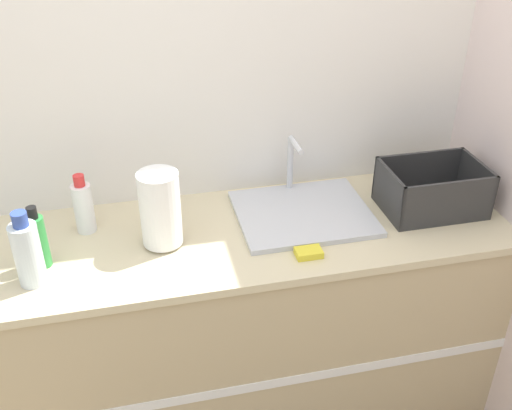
{
  "coord_description": "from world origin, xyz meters",
  "views": [
    {
      "loc": [
        -0.27,
        -1.46,
        2.09
      ],
      "look_at": [
        0.13,
        0.27,
        1.03
      ],
      "focal_mm": 42.0,
      "sensor_mm": 36.0,
      "label": 1
    }
  ],
  "objects_px": {
    "bottle_green": "(38,240)",
    "bottle_white_spray": "(83,207)",
    "sink": "(303,211)",
    "dish_rack": "(432,193)",
    "bottle_clear": "(28,252)",
    "paper_towel_roll": "(160,209)"
  },
  "relations": [
    {
      "from": "bottle_green",
      "to": "bottle_white_spray",
      "type": "bearing_deg",
      "value": 52.67
    },
    {
      "from": "sink",
      "to": "dish_rack",
      "type": "xyz_separation_m",
      "value": [
        0.49,
        -0.07,
        0.05
      ]
    },
    {
      "from": "bottle_white_spray",
      "to": "dish_rack",
      "type": "bearing_deg",
      "value": -6.25
    },
    {
      "from": "bottle_white_spray",
      "to": "bottle_green",
      "type": "distance_m",
      "value": 0.23
    },
    {
      "from": "sink",
      "to": "dish_rack",
      "type": "distance_m",
      "value": 0.49
    },
    {
      "from": "sink",
      "to": "bottle_green",
      "type": "relative_size",
      "value": 2.21
    },
    {
      "from": "bottle_clear",
      "to": "bottle_green",
      "type": "xyz_separation_m",
      "value": [
        0.02,
        0.09,
        -0.02
      ]
    },
    {
      "from": "sink",
      "to": "paper_towel_roll",
      "type": "xyz_separation_m",
      "value": [
        -0.53,
        -0.07,
        0.12
      ]
    },
    {
      "from": "paper_towel_roll",
      "to": "bottle_clear",
      "type": "bearing_deg",
      "value": -164.01
    },
    {
      "from": "bottle_green",
      "to": "bottle_clear",
      "type": "bearing_deg",
      "value": -104.11
    },
    {
      "from": "dish_rack",
      "to": "paper_towel_roll",
      "type": "bearing_deg",
      "value": -179.48
    },
    {
      "from": "bottle_white_spray",
      "to": "paper_towel_roll",
      "type": "bearing_deg",
      "value": -29.75
    },
    {
      "from": "bottle_green",
      "to": "paper_towel_roll",
      "type": "bearing_deg",
      "value": 4.93
    },
    {
      "from": "sink",
      "to": "bottle_clear",
      "type": "xyz_separation_m",
      "value": [
        -0.95,
        -0.19,
        0.1
      ]
    },
    {
      "from": "sink",
      "to": "dish_rack",
      "type": "height_order",
      "value": "sink"
    },
    {
      "from": "sink",
      "to": "dish_rack",
      "type": "relative_size",
      "value": 1.34
    },
    {
      "from": "bottle_clear",
      "to": "bottle_white_spray",
      "type": "distance_m",
      "value": 0.31
    },
    {
      "from": "bottle_white_spray",
      "to": "bottle_green",
      "type": "xyz_separation_m",
      "value": [
        -0.14,
        -0.18,
        -0.0
      ]
    },
    {
      "from": "sink",
      "to": "bottle_white_spray",
      "type": "height_order",
      "value": "sink"
    },
    {
      "from": "sink",
      "to": "bottle_green",
      "type": "xyz_separation_m",
      "value": [
        -0.93,
        -0.11,
        0.08
      ]
    },
    {
      "from": "sink",
      "to": "bottle_green",
      "type": "bearing_deg",
      "value": -173.31
    },
    {
      "from": "sink",
      "to": "bottle_green",
      "type": "distance_m",
      "value": 0.94
    }
  ]
}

